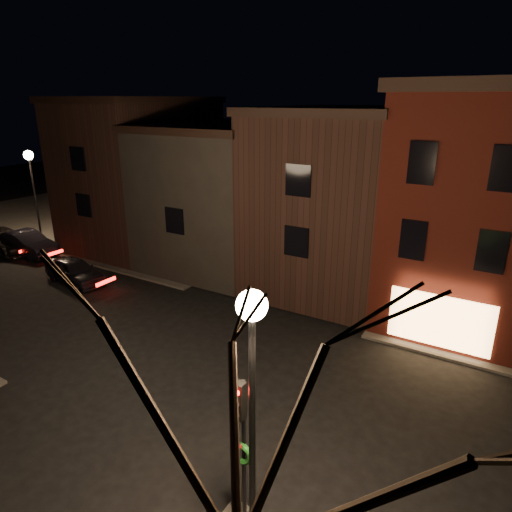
% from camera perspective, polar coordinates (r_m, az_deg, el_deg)
% --- Properties ---
extents(ground, '(120.00, 120.00, 0.00)m').
position_cam_1_polar(ground, '(18.92, -7.05, -12.62)').
color(ground, black).
rests_on(ground, ground).
extents(sidewalk_far_left, '(30.00, 30.00, 0.12)m').
position_cam_1_polar(sidewalk_far_left, '(45.43, -11.48, 6.21)').
color(sidewalk_far_left, '#2D2B28').
rests_on(sidewalk_far_left, ground).
extents(corner_building, '(6.50, 8.50, 10.50)m').
position_cam_1_polar(corner_building, '(22.51, 25.06, 5.77)').
color(corner_building, '#46120C').
rests_on(corner_building, ground).
extents(row_building_a, '(7.30, 10.30, 9.40)m').
position_cam_1_polar(row_building_a, '(25.08, 10.33, 7.14)').
color(row_building_a, black).
rests_on(row_building_a, ground).
extents(row_building_b, '(7.80, 10.30, 8.40)m').
position_cam_1_polar(row_building_b, '(28.52, -3.52, 7.81)').
color(row_building_b, black).
rests_on(row_building_b, ground).
extents(row_building_c, '(7.30, 10.30, 9.90)m').
position_cam_1_polar(row_building_c, '(33.01, -14.13, 10.14)').
color(row_building_c, black).
rests_on(row_building_c, ground).
extents(street_lamp_near, '(0.60, 0.60, 6.48)m').
position_cam_1_polar(street_lamp_near, '(8.96, -0.51, -12.69)').
color(street_lamp_near, black).
rests_on(street_lamp_near, sidewalk_near_right).
extents(street_lamp_far, '(0.60, 0.60, 6.48)m').
position_cam_1_polar(street_lamp_far, '(34.99, -26.30, 9.41)').
color(street_lamp_far, black).
rests_on(street_lamp_far, sidewalk_far_left).
extents(traffic_signal, '(0.58, 0.38, 4.05)m').
position_cam_1_polar(traffic_signal, '(10.96, -1.88, -21.24)').
color(traffic_signal, black).
rests_on(traffic_signal, sidewalk_near_right).
extents(bare_tree_right, '(6.40, 6.40, 8.50)m').
position_cam_1_polar(bare_tree_right, '(6.10, -2.61, -18.89)').
color(bare_tree_right, black).
rests_on(bare_tree_right, sidewalk_near_right).
extents(parked_car_a, '(4.40, 2.25, 1.43)m').
position_cam_1_polar(parked_car_a, '(27.61, -21.71, -1.74)').
color(parked_car_a, black).
rests_on(parked_car_a, ground).
extents(parked_car_b, '(4.86, 1.73, 1.60)m').
position_cam_1_polar(parked_car_b, '(33.88, -26.73, 1.42)').
color(parked_car_b, black).
rests_on(parked_car_b, ground).
extents(parked_car_c, '(5.39, 2.54, 1.52)m').
position_cam_1_polar(parked_car_c, '(35.39, -28.94, 1.69)').
color(parked_car_c, black).
rests_on(parked_car_c, ground).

